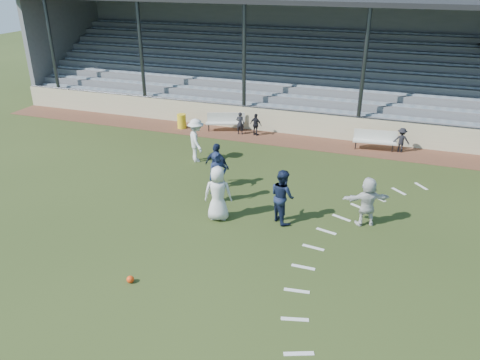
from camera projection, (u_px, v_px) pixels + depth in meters
name	position (u px, v px, depth m)	size (l,w,h in m)	color
ground	(213.00, 249.00, 14.57)	(90.00, 90.00, 0.00)	#2B3917
cinder_track	(293.00, 141.00, 23.56)	(34.00, 2.00, 0.02)	#573123
retaining_wall	(298.00, 123.00, 24.22)	(34.00, 0.18, 1.20)	#C2B895
bench_left	(225.00, 120.00, 24.79)	(2.01, 1.14, 0.95)	beige
bench_right	(375.00, 138.00, 22.17)	(2.03, 0.66, 0.95)	beige
trash_bin	(182.00, 121.00, 25.22)	(0.48, 0.48, 0.77)	yellow
football	(130.00, 279.00, 13.02)	(0.21, 0.21, 0.21)	#F13E0E
player_white_lead	(218.00, 193.00, 15.95)	(0.95, 0.62, 1.95)	silver
player_navy_lead	(218.00, 178.00, 17.12)	(0.72, 0.47, 1.97)	#151E3B
player_navy_mid	(282.00, 196.00, 15.81)	(0.93, 0.72, 1.91)	#151E3B
player_white_wing	(196.00, 140.00, 20.76)	(1.27, 0.73, 1.96)	silver
player_navy_wing	(217.00, 166.00, 18.30)	(1.07, 0.45, 1.83)	#151E3B
player_white_back	(367.00, 201.00, 15.64)	(1.61, 0.51, 1.73)	silver
sub_left_near	(240.00, 123.00, 24.24)	(0.43, 0.28, 1.18)	black
sub_left_far	(256.00, 125.00, 24.07)	(0.67, 0.28, 1.15)	black
sub_right	(401.00, 140.00, 21.90)	(0.76, 0.44, 1.17)	black
grandstand	(317.00, 74.00, 27.58)	(34.60, 9.00, 6.61)	slate
penalty_arc	(347.00, 276.00, 13.33)	(3.89, 14.63, 0.01)	silver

